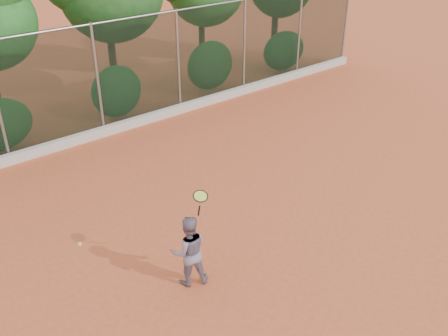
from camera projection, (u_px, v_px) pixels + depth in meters
ground at (252, 232)px, 11.32m from camera, size 80.00×80.00×0.00m
concrete_curb at (107, 131)px, 15.83m from camera, size 24.00×0.20×0.30m
tennis_player at (189, 251)px, 9.53m from camera, size 0.90×0.82×1.51m
chainlink_fence at (97, 77)px, 15.12m from camera, size 24.09×0.09×3.50m
tennis_racket at (200, 198)px, 9.08m from camera, size 0.36×0.36×0.56m
tennis_ball_in_flight at (80, 244)px, 8.55m from camera, size 0.07×0.07×0.07m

